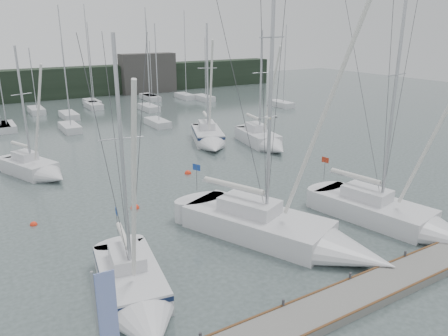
% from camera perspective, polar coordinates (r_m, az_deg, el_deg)
% --- Properties ---
extents(ground, '(160.00, 160.00, 0.00)m').
position_cam_1_polar(ground, '(23.50, 5.25, -11.86)').
color(ground, '#404E4C').
rests_on(ground, ground).
extents(dock, '(24.00, 2.00, 0.40)m').
position_cam_1_polar(dock, '(20.27, 14.08, -17.11)').
color(dock, slate).
rests_on(dock, ground).
extents(far_treeline, '(90.00, 4.00, 5.00)m').
position_cam_1_polar(far_treeline, '(79.70, -22.69, 10.08)').
color(far_treeline, black).
rests_on(far_treeline, ground).
extents(far_building_right, '(10.00, 3.00, 7.00)m').
position_cam_1_polar(far_building_right, '(82.44, -9.91, 12.10)').
color(far_building_right, '#3C3A38').
rests_on(far_building_right, ground).
extents(mast_forest, '(58.85, 27.62, 14.81)m').
position_cam_1_polar(mast_forest, '(61.72, -23.09, 6.17)').
color(mast_forest, silver).
rests_on(mast_forest, ground).
extents(sailboat_near_left, '(3.86, 8.37, 12.38)m').
position_cam_1_polar(sailboat_near_left, '(20.08, -11.34, -16.07)').
color(sailboat_near_left, silver).
rests_on(sailboat_near_left, ground).
extents(sailboat_near_center, '(8.06, 12.57, 18.98)m').
position_cam_1_polar(sailboat_near_center, '(24.73, 9.77, -8.82)').
color(sailboat_near_center, silver).
rests_on(sailboat_near_center, ground).
extents(sailboat_near_right, '(5.05, 10.80, 15.38)m').
position_cam_1_polar(sailboat_near_right, '(28.49, 22.69, -6.40)').
color(sailboat_near_right, silver).
rests_on(sailboat_near_right, ground).
extents(sailboat_mid_b, '(4.92, 7.40, 11.06)m').
position_cam_1_polar(sailboat_mid_b, '(38.36, -23.02, -0.31)').
color(sailboat_mid_b, silver).
rests_on(sailboat_mid_b, ground).
extents(sailboat_mid_d, '(5.85, 9.21, 12.85)m').
position_cam_1_polar(sailboat_mid_d, '(44.92, -1.90, 3.81)').
color(sailboat_mid_d, silver).
rests_on(sailboat_mid_d, ground).
extents(sailboat_mid_e, '(4.01, 8.73, 12.16)m').
position_cam_1_polar(sailboat_mid_e, '(44.32, 5.31, 3.49)').
color(sailboat_mid_e, silver).
rests_on(sailboat_mid_e, ground).
extents(buoy_a, '(0.58, 0.58, 0.58)m').
position_cam_1_polar(buoy_a, '(30.12, -11.55, -5.17)').
color(buoy_a, red).
rests_on(buoy_a, ground).
extents(buoy_b, '(0.56, 0.56, 0.56)m').
position_cam_1_polar(buoy_b, '(36.43, -4.73, -0.72)').
color(buoy_b, red).
rests_on(buoy_b, ground).
extents(buoy_c, '(0.44, 0.44, 0.44)m').
position_cam_1_polar(buoy_c, '(29.59, -23.60, -6.83)').
color(buoy_c, red).
rests_on(buoy_c, ground).
extents(dock_banner, '(0.69, 0.10, 4.52)m').
position_cam_1_polar(dock_banner, '(14.59, -15.35, -18.93)').
color(dock_banner, '#AAACB2').
rests_on(dock_banner, dock).
extents(seagull, '(1.06, 0.48, 0.21)m').
position_cam_1_polar(seagull, '(23.59, 5.77, 6.57)').
color(seagull, white).
rests_on(seagull, ground).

